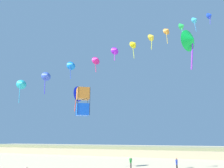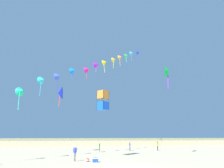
% 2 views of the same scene
% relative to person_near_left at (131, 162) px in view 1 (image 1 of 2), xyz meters
% --- Properties ---
extents(dune_ridge, '(120.00, 9.54, 2.10)m').
position_rel_person_near_left_xyz_m(dune_ridge, '(-0.05, 23.56, 0.13)').
color(dune_ridge, '#BFAE8B').
rests_on(dune_ridge, ground).
extents(person_near_left, '(0.29, 0.54, 1.58)m').
position_rel_person_near_left_xyz_m(person_near_left, '(0.00, 0.00, 0.00)').
color(person_near_left, '#726656').
rests_on(person_near_left, ground).
extents(person_far_right, '(0.23, 0.55, 1.58)m').
position_rel_person_near_left_xyz_m(person_far_right, '(5.77, 0.34, -0.00)').
color(person_far_right, black).
rests_on(person_far_right, ground).
extents(kite_banner_string, '(25.86, 26.98, 25.13)m').
position_rel_person_near_left_xyz_m(kite_banner_string, '(-1.05, -2.28, 14.71)').
color(kite_banner_string, '#39D469').
extents(large_kite_low_lead, '(1.65, 1.65, 2.63)m').
position_rel_person_near_left_xyz_m(large_kite_low_lead, '(-0.94, -11.06, 6.42)').
color(large_kite_low_lead, blue).
extents(large_kite_mid_trail, '(1.61, 2.03, 3.68)m').
position_rel_person_near_left_xyz_m(large_kite_mid_trail, '(9.13, -10.26, 11.31)').
color(large_kite_mid_trail, '#0EC340').
extents(large_kite_high_solo, '(0.90, 2.20, 3.52)m').
position_rel_person_near_left_xyz_m(large_kite_high_solo, '(-7.37, -1.97, 9.11)').
color(large_kite_high_solo, '#111DF1').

